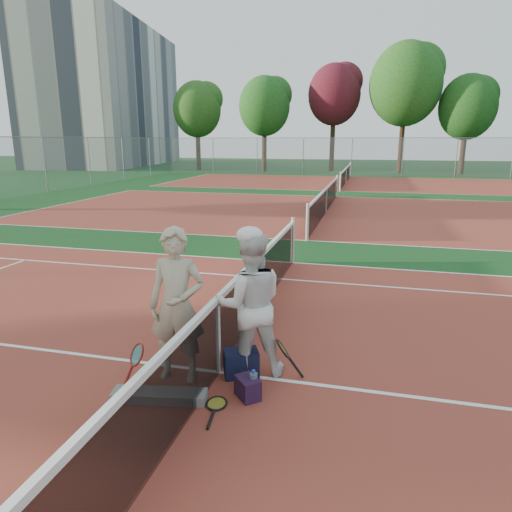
{
  "coord_description": "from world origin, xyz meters",
  "views": [
    {
      "loc": [
        1.74,
        -4.97,
        2.87
      ],
      "look_at": [
        0.0,
        1.93,
        1.05
      ],
      "focal_mm": 32.0,
      "sensor_mm": 36.0,
      "label": 1
    }
  ],
  "objects_px": {
    "racket_spare": "(217,403)",
    "racket_red": "(138,366)",
    "player_b": "(250,304)",
    "racket_black_held": "(282,359)",
    "player_a": "(177,305)",
    "net_main": "(218,335)",
    "apartment_block": "(108,98)",
    "sports_bag_purple": "(248,388)",
    "water_bottle": "(254,385)",
    "sports_bag_navy": "(241,363)"
  },
  "relations": [
    {
      "from": "net_main",
      "to": "player_a",
      "type": "height_order",
      "value": "player_a"
    },
    {
      "from": "player_a",
      "to": "sports_bag_navy",
      "type": "xyz_separation_m",
      "value": [
        0.72,
        0.23,
        -0.78
      ]
    },
    {
      "from": "player_b",
      "to": "racket_spare",
      "type": "distance_m",
      "value": 1.23
    },
    {
      "from": "sports_bag_navy",
      "to": "water_bottle",
      "type": "distance_m",
      "value": 0.53
    },
    {
      "from": "net_main",
      "to": "player_a",
      "type": "bearing_deg",
      "value": -152.23
    },
    {
      "from": "racket_black_held",
      "to": "water_bottle",
      "type": "height_order",
      "value": "racket_black_held"
    },
    {
      "from": "apartment_block",
      "to": "racket_red",
      "type": "relative_size",
      "value": 40.4
    },
    {
      "from": "racket_red",
      "to": "racket_spare",
      "type": "relative_size",
      "value": 0.91
    },
    {
      "from": "net_main",
      "to": "water_bottle",
      "type": "height_order",
      "value": "net_main"
    },
    {
      "from": "apartment_block",
      "to": "racket_spare",
      "type": "distance_m",
      "value": 53.38
    },
    {
      "from": "racket_red",
      "to": "sports_bag_navy",
      "type": "height_order",
      "value": "racket_red"
    },
    {
      "from": "net_main",
      "to": "player_b",
      "type": "bearing_deg",
      "value": 18.26
    },
    {
      "from": "net_main",
      "to": "apartment_block",
      "type": "height_order",
      "value": "apartment_block"
    },
    {
      "from": "racket_spare",
      "to": "racket_red",
      "type": "bearing_deg",
      "value": 75.27
    },
    {
      "from": "apartment_block",
      "to": "racket_black_held",
      "type": "relative_size",
      "value": 42.48
    },
    {
      "from": "player_a",
      "to": "sports_bag_purple",
      "type": "relative_size",
      "value": 6.26
    },
    {
      "from": "net_main",
      "to": "sports_bag_purple",
      "type": "bearing_deg",
      "value": -42.69
    },
    {
      "from": "racket_red",
      "to": "racket_black_held",
      "type": "distance_m",
      "value": 1.74
    },
    {
      "from": "player_b",
      "to": "racket_black_held",
      "type": "height_order",
      "value": "player_b"
    },
    {
      "from": "apartment_block",
      "to": "racket_red",
      "type": "height_order",
      "value": "apartment_block"
    },
    {
      "from": "player_b",
      "to": "racket_red",
      "type": "xyz_separation_m",
      "value": [
        -1.19,
        -0.69,
        -0.64
      ]
    },
    {
      "from": "water_bottle",
      "to": "player_a",
      "type": "bearing_deg",
      "value": 167.76
    },
    {
      "from": "apartment_block",
      "to": "racket_red",
      "type": "xyz_separation_m",
      "value": [
        27.19,
        -44.56,
        -7.23
      ]
    },
    {
      "from": "net_main",
      "to": "player_a",
      "type": "distance_m",
      "value": 0.65
    },
    {
      "from": "net_main",
      "to": "apartment_block",
      "type": "bearing_deg",
      "value": 122.47
    },
    {
      "from": "racket_spare",
      "to": "sports_bag_navy",
      "type": "height_order",
      "value": "sports_bag_navy"
    },
    {
      "from": "sports_bag_navy",
      "to": "sports_bag_purple",
      "type": "relative_size",
      "value": 1.38
    },
    {
      "from": "racket_black_held",
      "to": "sports_bag_navy",
      "type": "bearing_deg",
      "value": -14.33
    },
    {
      "from": "sports_bag_navy",
      "to": "water_bottle",
      "type": "xyz_separation_m",
      "value": [
        0.28,
        -0.45,
        -0.02
      ]
    },
    {
      "from": "racket_red",
      "to": "player_b",
      "type": "bearing_deg",
      "value": -23.27
    },
    {
      "from": "player_b",
      "to": "racket_red",
      "type": "distance_m",
      "value": 1.52
    },
    {
      "from": "player_a",
      "to": "racket_spare",
      "type": "xyz_separation_m",
      "value": [
        0.64,
        -0.47,
        -0.93
      ]
    },
    {
      "from": "sports_bag_navy",
      "to": "water_bottle",
      "type": "bearing_deg",
      "value": -58.41
    },
    {
      "from": "net_main",
      "to": "apartment_block",
      "type": "distance_m",
      "value": 52.62
    },
    {
      "from": "net_main",
      "to": "water_bottle",
      "type": "distance_m",
      "value": 0.81
    },
    {
      "from": "player_a",
      "to": "net_main",
      "type": "bearing_deg",
      "value": 23.05
    },
    {
      "from": "apartment_block",
      "to": "water_bottle",
      "type": "xyz_separation_m",
      "value": [
        28.57,
        -44.44,
        -7.35
      ]
    },
    {
      "from": "apartment_block",
      "to": "sports_bag_purple",
      "type": "distance_m",
      "value": 53.34
    },
    {
      "from": "apartment_block",
      "to": "sports_bag_purple",
      "type": "bearing_deg",
      "value": -57.34
    },
    {
      "from": "racket_black_held",
      "to": "racket_spare",
      "type": "bearing_deg",
      "value": 32.12
    },
    {
      "from": "racket_black_held",
      "to": "water_bottle",
      "type": "xyz_separation_m",
      "value": [
        -0.24,
        -0.49,
        -0.11
      ]
    },
    {
      "from": "sports_bag_purple",
      "to": "sports_bag_navy",
      "type": "bearing_deg",
      "value": 114.16
    },
    {
      "from": "net_main",
      "to": "sports_bag_navy",
      "type": "distance_m",
      "value": 0.45
    },
    {
      "from": "water_bottle",
      "to": "racket_black_held",
      "type": "bearing_deg",
      "value": 64.07
    },
    {
      "from": "sports_bag_purple",
      "to": "player_b",
      "type": "bearing_deg",
      "value": 102.3
    },
    {
      "from": "apartment_block",
      "to": "sports_bag_purple",
      "type": "xyz_separation_m",
      "value": [
        28.51,
        -44.47,
        -7.38
      ]
    },
    {
      "from": "player_a",
      "to": "racket_black_held",
      "type": "relative_size",
      "value": 3.66
    },
    {
      "from": "player_b",
      "to": "racket_black_held",
      "type": "bearing_deg",
      "value": 149.47
    },
    {
      "from": "racket_red",
      "to": "racket_spare",
      "type": "height_order",
      "value": "racket_red"
    },
    {
      "from": "apartment_block",
      "to": "player_b",
      "type": "bearing_deg",
      "value": -57.1
    }
  ]
}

